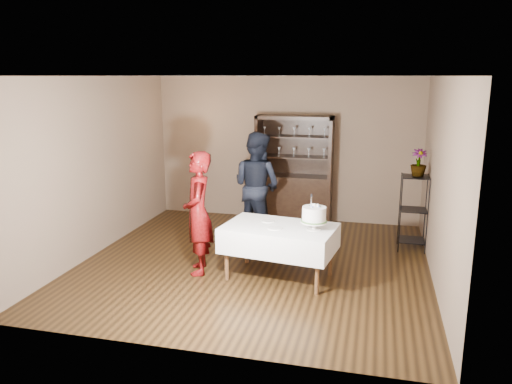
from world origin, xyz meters
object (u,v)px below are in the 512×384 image
Objects in this scene: cake_table at (279,238)px; cake at (314,215)px; china_hutch at (294,188)px; man at (257,186)px; potted_plant at (419,163)px; plant_etagere at (413,210)px; woman at (198,213)px.

cake_table is 3.30× the size of cake.
china_hutch is 2.84m from cake.
man reaches higher than potted_plant.
man is at bearing -112.54° from china_hutch.
plant_etagere is at bearing -156.07° from man.
woman is 0.95× the size of man.
china_hutch is 2.46m from potted_plant.
china_hutch is 1.17× the size of woman.
plant_etagere is 0.70× the size of woman.
plant_etagere is 3.41m from woman.
china_hutch reaches higher than cake.
cake is 2.24m from potted_plant.
potted_plant is (1.38, 1.69, 0.47)m from cake.
potted_plant is at bearing 41.68° from cake_table.
potted_plant is at bearing -155.85° from man.
cake reaches higher than cake_table.
cake is at bearing -129.27° from potted_plant.
cake is at bearing -5.63° from cake_table.
potted_plant is at bearing 18.93° from plant_etagere.
woman is 1.60m from cake.
plant_etagere is at bearing 100.47° from woman.
woman reaches higher than cake_table.
woman reaches higher than cake.
plant_etagere is 0.75m from potted_plant.
potted_plant is (2.98, 1.71, 0.54)m from woman.
man reaches higher than woman.
cake_table is at bearing -138.32° from potted_plant.
cake_table is 3.77× the size of potted_plant.
woman is (-0.88, -2.75, 0.19)m from china_hutch.
man reaches higher than cake.
cake_table is at bearing -138.05° from plant_etagere.
man reaches higher than plant_etagere.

